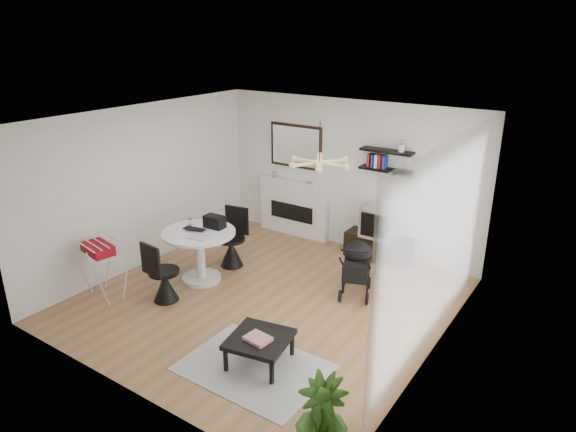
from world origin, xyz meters
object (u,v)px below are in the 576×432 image
Objects in this scene: fireplace at (294,201)px; drying_rack at (104,268)px; dining_table at (200,248)px; crt_tv at (381,222)px; coffee_table at (259,340)px; stroller at (356,270)px; potted_plant at (322,419)px; tv_console at (378,247)px.

fireplace reaches higher than drying_rack.
dining_table is at bearing -93.39° from fireplace.
crt_tv is 0.74× the size of coffee_table.
crt_tv is 1.39m from stroller.
stroller is at bearing 111.31° from potted_plant.
potted_plant is at bearing -89.89° from stroller.
crt_tv is 3.11m from dining_table.
coffee_table is (2.11, -1.23, -0.23)m from dining_table.
crt_tv is at bearing 48.99° from dining_table.
dining_table reaches higher than coffee_table.
tv_console is at bearing 108.05° from potted_plant.
coffee_table is 0.93× the size of potted_plant.
fireplace is 3.81m from drying_rack.
fireplace is at bearing 175.71° from crt_tv.
dining_table is 1.45m from drying_rack.
crt_tv is 4.63m from potted_plant.
coffee_table is 1.58m from potted_plant.
fireplace is 3.57× the size of crt_tv.
fireplace is 4.21m from coffee_table.
potted_plant is at bearing -30.74° from dining_table.
drying_rack is at bearing -124.13° from dining_table.
potted_plant reaches higher than dining_table.
drying_rack reaches higher than potted_plant.
dining_table is at bearing -130.71° from tv_console.
fireplace is 2.40× the size of stroller.
tv_console is 4.63m from potted_plant.
fireplace is at bearing 123.86° from stroller.
stroller is at bearing 86.14° from coffee_table.
stroller is at bearing -34.94° from fireplace.
drying_rack reaches higher than tv_console.
tv_console is 1.34× the size of potted_plant.
dining_table is 1.28× the size of drying_rack.
potted_plant reaches higher than tv_console.
drying_rack is 1.03× the size of potted_plant.
crt_tv reaches higher than coffee_table.
potted_plant is at bearing -72.15° from crt_tv.
dining_table is at bearing 149.77° from coffee_table.
tv_console is at bearing 91.41° from coffee_table.
crt_tv is at bearing 107.85° from potted_plant.
stroller is (0.22, -1.33, -0.32)m from crt_tv.
dining_table is 4.02m from potted_plant.
crt_tv is 0.53× the size of dining_table.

